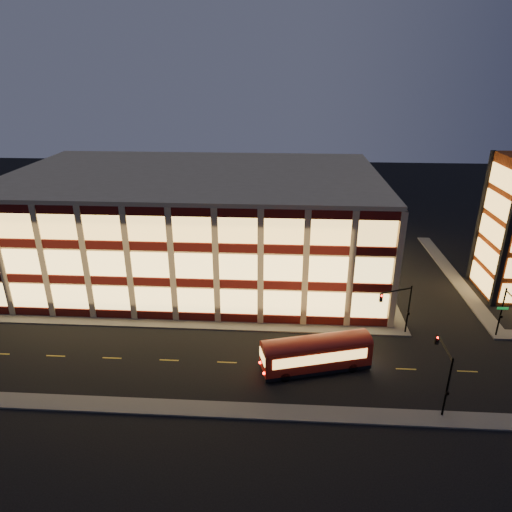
{
  "coord_description": "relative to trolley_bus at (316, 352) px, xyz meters",
  "views": [
    {
      "loc": [
        9.36,
        -44.45,
        28.06
      ],
      "look_at": [
        6.1,
        8.0,
        5.99
      ],
      "focal_mm": 32.0,
      "sensor_mm": 36.0,
      "label": 1
    }
  ],
  "objects": [
    {
      "name": "traffic_signal_right",
      "position": [
        20.58,
        5.91,
        2.08
      ],
      "size": [
        1.2,
        4.37,
        6.0
      ],
      "color": "black",
      "rests_on": "ground"
    },
    {
      "name": "office_building",
      "position": [
        -15.83,
        23.45,
        5.22
      ],
      "size": [
        50.45,
        30.45,
        14.5
      ],
      "color": "tan",
      "rests_on": "ground"
    },
    {
      "name": "traffic_signal_far",
      "position": [
        9.29,
        6.77,
        2.09
      ],
      "size": [
        3.79,
        1.87,
        6.0
      ],
      "color": "black",
      "rests_on": "ground"
    },
    {
      "name": "sidewalk_office_south",
      "position": [
        -15.92,
        7.53,
        -1.95
      ],
      "size": [
        54.0,
        2.0,
        0.15
      ],
      "primitive_type": "cube",
      "color": "#514F4C",
      "rests_on": "ground"
    },
    {
      "name": "traffic_signal_near",
      "position": [
        10.58,
        -4.5,
        2.1
      ],
      "size": [
        0.32,
        4.45,
        6.0
      ],
      "color": "black",
      "rests_on": "ground"
    },
    {
      "name": "sidewalk_office_east",
      "position": [
        10.08,
        23.53,
        -1.95
      ],
      "size": [
        2.0,
        30.0,
        0.15
      ],
      "primitive_type": "cube",
      "color": "#514F4C",
      "rests_on": "ground"
    },
    {
      "name": "ground",
      "position": [
        -12.92,
        6.53,
        -2.02
      ],
      "size": [
        200.0,
        200.0,
        0.0
      ],
      "primitive_type": "plane",
      "color": "black",
      "rests_on": "ground"
    },
    {
      "name": "sidewalk_near",
      "position": [
        -12.92,
        -6.47,
        -1.95
      ],
      "size": [
        100.0,
        2.0,
        0.15
      ],
      "primitive_type": "cube",
      "color": "#514F4C",
      "rests_on": "ground"
    },
    {
      "name": "trolley_bus",
      "position": [
        0.0,
        0.0,
        0.0
      ],
      "size": [
        11.11,
        5.5,
        3.65
      ],
      "rotation": [
        0.0,
        0.0,
        0.27
      ],
      "color": "#921207",
      "rests_on": "ground"
    },
    {
      "name": "sidewalk_tower_west",
      "position": [
        21.08,
        23.53,
        -1.95
      ],
      "size": [
        2.0,
        30.0,
        0.15
      ],
      "primitive_type": "cube",
      "color": "#514F4C",
      "rests_on": "ground"
    }
  ]
}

